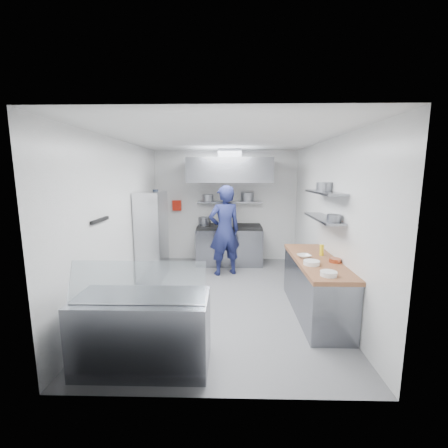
{
  "coord_description": "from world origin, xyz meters",
  "views": [
    {
      "loc": [
        0.14,
        -5.16,
        2.21
      ],
      "look_at": [
        0.0,
        0.6,
        1.25
      ],
      "focal_mm": 24.0,
      "sensor_mm": 36.0,
      "label": 1
    }
  ],
  "objects_px": {
    "chef": "(225,231)",
    "wire_rack": "(152,236)",
    "gas_range": "(229,246)",
    "display_case": "(143,332)"
  },
  "relations": [
    {
      "from": "chef",
      "to": "wire_rack",
      "type": "height_order",
      "value": "chef"
    },
    {
      "from": "gas_range",
      "to": "chef",
      "type": "bearing_deg",
      "value": -97.19
    },
    {
      "from": "chef",
      "to": "wire_rack",
      "type": "relative_size",
      "value": 1.07
    },
    {
      "from": "chef",
      "to": "display_case",
      "type": "distance_m",
      "value": 3.44
    },
    {
      "from": "wire_rack",
      "to": "chef",
      "type": "bearing_deg",
      "value": 10.41
    },
    {
      "from": "gas_range",
      "to": "wire_rack",
      "type": "distance_m",
      "value": 2.02
    },
    {
      "from": "chef",
      "to": "display_case",
      "type": "bearing_deg",
      "value": 53.63
    },
    {
      "from": "display_case",
      "to": "chef",
      "type": "bearing_deg",
      "value": 75.24
    },
    {
      "from": "gas_range",
      "to": "chef",
      "type": "height_order",
      "value": "chef"
    },
    {
      "from": "chef",
      "to": "wire_rack",
      "type": "distance_m",
      "value": 1.55
    }
  ]
}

